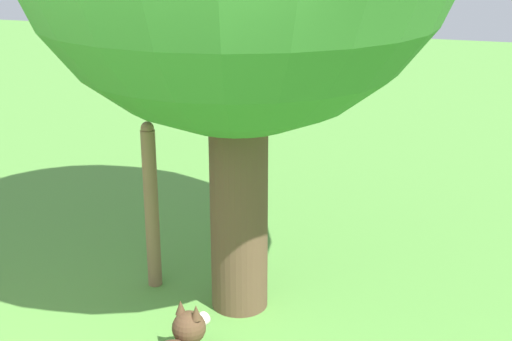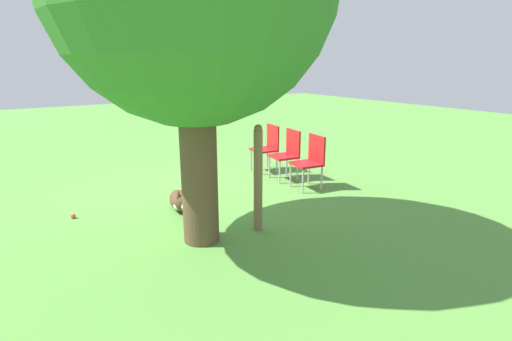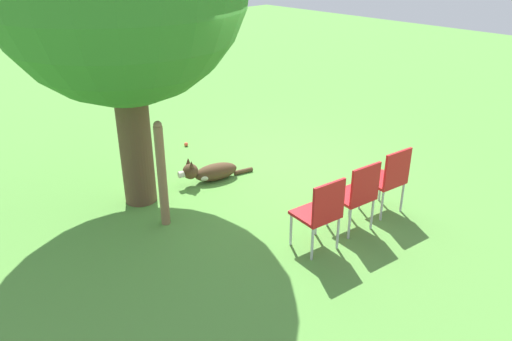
% 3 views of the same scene
% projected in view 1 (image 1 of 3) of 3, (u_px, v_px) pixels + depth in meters
% --- Properties ---
extents(fence_post, '(0.11, 0.11, 1.33)m').
position_uv_depth(fence_post, '(151.00, 205.00, 5.40)').
color(fence_post, '#846647').
rests_on(fence_post, ground_plane).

